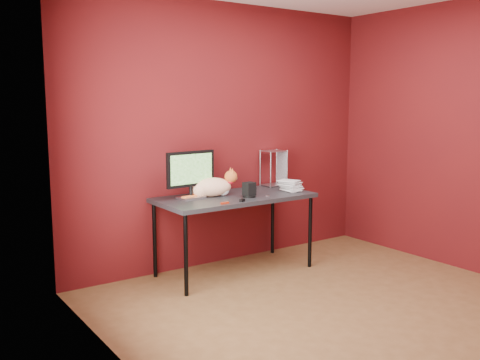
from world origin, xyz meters
TOP-DOWN VIEW (x-y plane):
  - room at (0.00, 0.00)m, footprint 3.52×3.52m
  - desk at (-0.15, 1.37)m, footprint 1.50×0.70m
  - monitor at (-0.56, 1.47)m, footprint 0.51×0.18m
  - cat at (-0.35, 1.46)m, footprint 0.56×0.30m
  - skull_mug at (-0.01, 1.30)m, footprint 0.10×0.11m
  - speaker at (-0.08, 1.22)m, footprint 0.12×0.12m
  - book_stack at (0.39, 1.28)m, footprint 0.21×0.24m
  - wire_rack at (0.52, 1.62)m, footprint 0.23×0.19m
  - pocket_knife at (-0.45, 1.08)m, footprint 0.08×0.03m
  - black_gadget at (-0.27, 1.08)m, footprint 0.06×0.05m
  - washer at (0.09, 1.17)m, footprint 0.04×0.04m

SIDE VIEW (x-z plane):
  - desk at x=-0.15m, z-range 0.32..1.07m
  - washer at x=0.09m, z-range 0.75..0.75m
  - pocket_knife at x=-0.45m, z-range 0.75..0.77m
  - black_gadget at x=-0.27m, z-range 0.75..0.77m
  - skull_mug at x=-0.01m, z-range 0.75..0.85m
  - speaker at x=-0.08m, z-range 0.75..0.89m
  - cat at x=-0.35m, z-range 0.71..0.97m
  - wire_rack at x=0.52m, z-range 0.75..1.13m
  - monitor at x=-0.56m, z-range 0.78..1.21m
  - book_stack at x=0.39m, z-range 0.75..1.93m
  - room at x=0.00m, z-range 0.14..2.75m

